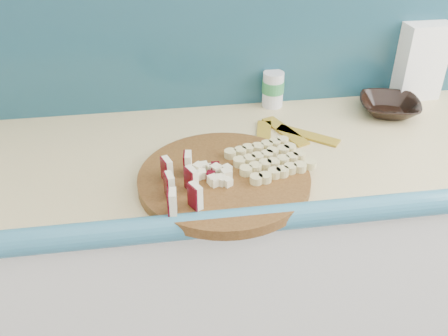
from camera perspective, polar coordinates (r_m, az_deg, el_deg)
name	(u,v)px	position (r m, az deg, el deg)	size (l,w,h in m)	color
kitchen_counter	(322,261)	(1.70, 11.18, -10.39)	(2.20, 0.63, 0.91)	white
backsplash	(318,22)	(1.58, 10.68, 16.12)	(2.20, 0.02, 0.50)	teal
cutting_board	(224,179)	(1.21, 0.00, -1.30)	(0.42, 0.42, 0.03)	#44260E
apple_wedges	(180,182)	(1.14, -5.01, -1.64)	(0.08, 0.19, 0.06)	#F1E8C1
apple_chunks	(214,174)	(1.19, -1.15, -0.68)	(0.07, 0.06, 0.02)	beige
banana_slices	(270,159)	(1.25, 5.24, 1.02)	(0.21, 0.20, 0.02)	#CBBF7C
brown_bowl	(389,107)	(1.62, 18.35, 6.66)	(0.18, 0.18, 0.04)	black
flour_bag	(419,60)	(1.73, 21.36, 11.43)	(0.14, 0.10, 0.24)	white
canister	(273,89)	(1.58, 5.62, 9.02)	(0.07, 0.07, 0.11)	silver
banana_peel	(285,134)	(1.43, 7.04, 3.82)	(0.25, 0.21, 0.01)	#B69823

